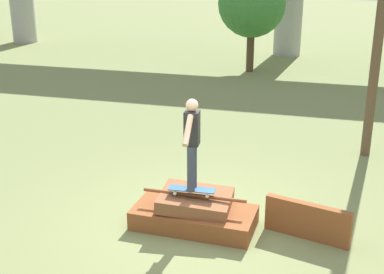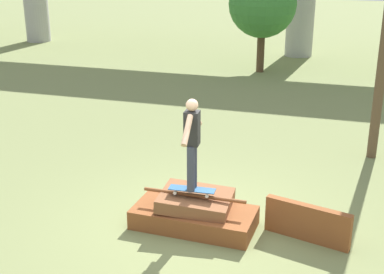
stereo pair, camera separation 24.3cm
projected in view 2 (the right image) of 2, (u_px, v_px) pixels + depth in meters
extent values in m
plane|color=olive|center=(194.00, 226.00, 8.58)|extent=(80.00, 80.00, 0.00)
cube|color=brown|center=(194.00, 218.00, 8.53)|extent=(1.96, 0.98, 0.31)
cube|color=brown|center=(196.00, 200.00, 8.53)|extent=(1.18, 0.98, 0.27)
cylinder|color=brown|center=(194.00, 195.00, 8.40)|extent=(1.67, 0.06, 0.06)
cube|color=brown|center=(307.00, 223.00, 8.10)|extent=(1.32, 0.46, 0.58)
cube|color=#23517F|center=(192.00, 189.00, 8.36)|extent=(0.75, 0.25, 0.01)
cylinder|color=silver|center=(209.00, 192.00, 8.40)|extent=(0.06, 0.03, 0.05)
cylinder|color=silver|center=(207.00, 196.00, 8.24)|extent=(0.06, 0.03, 0.05)
cylinder|color=silver|center=(178.00, 188.00, 8.51)|extent=(0.06, 0.03, 0.05)
cylinder|color=silver|center=(175.00, 193.00, 8.35)|extent=(0.06, 0.03, 0.05)
cylinder|color=#383D4C|center=(193.00, 165.00, 8.31)|extent=(0.12, 0.12, 0.74)
cylinder|color=#383D4C|center=(191.00, 169.00, 8.15)|extent=(0.12, 0.12, 0.74)
cube|color=black|center=(192.00, 128.00, 8.02)|extent=(0.23, 0.22, 0.53)
sphere|color=tan|center=(192.00, 105.00, 7.89)|extent=(0.19, 0.19, 0.19)
cylinder|color=tan|center=(197.00, 118.00, 8.28)|extent=(0.12, 0.47, 0.38)
cylinder|color=tan|center=(187.00, 130.00, 7.71)|extent=(0.12, 0.47, 0.38)
cylinder|color=#4C3823|center=(261.00, 52.00, 18.88)|extent=(0.27, 0.27, 1.39)
sphere|color=#387A33|center=(263.00, 3.00, 18.31)|extent=(2.34, 2.34, 2.34)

